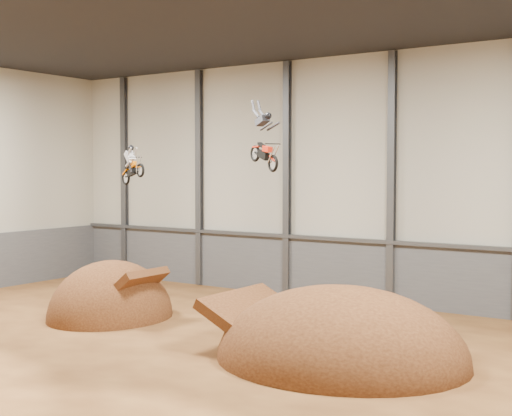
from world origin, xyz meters
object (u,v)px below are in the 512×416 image
at_px(landing_ramp, 341,360).
at_px(fmx_rider_a, 134,161).
at_px(takeoff_ramp, 111,318).
at_px(fmx_rider_b, 263,136).

xyz_separation_m(landing_ramp, fmx_rider_a, (-11.57, 0.63, 7.92)).
relative_size(takeoff_ramp, landing_ramp, 0.66).
bearing_deg(takeoff_ramp, fmx_rider_b, 0.84).
relative_size(fmx_rider_a, fmx_rider_b, 0.69).
bearing_deg(landing_ramp, takeoff_ramp, 176.52).
height_order(fmx_rider_a, fmx_rider_b, fmx_rider_b).
xyz_separation_m(takeoff_ramp, landing_ramp, (13.44, -0.82, 0.00)).
distance_m(landing_ramp, fmx_rider_a, 14.04).
bearing_deg(fmx_rider_a, takeoff_ramp, -168.93).
bearing_deg(landing_ramp, fmx_rider_b, 167.51).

